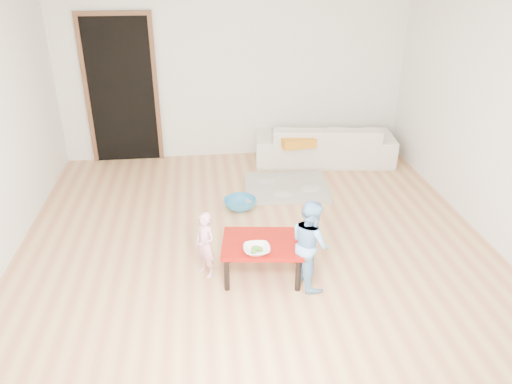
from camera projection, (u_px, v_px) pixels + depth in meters
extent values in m
cube|color=#C17B52|center=(254.00, 237.00, 5.46)|extent=(5.00, 5.00, 0.01)
cube|color=silver|center=(234.00, 69.00, 7.12)|extent=(5.00, 0.02, 2.60)
cube|color=silver|center=(494.00, 115.00, 5.15)|extent=(0.02, 5.00, 2.60)
imported|color=beige|center=(324.00, 143.00, 7.30)|extent=(2.07, 1.01, 0.58)
cube|color=orange|center=(296.00, 140.00, 6.94)|extent=(0.50, 0.46, 0.12)
imported|color=white|center=(257.00, 250.00, 4.49)|extent=(0.24, 0.24, 0.06)
imported|color=pink|center=(205.00, 245.00, 4.70)|extent=(0.27, 0.29, 0.66)
imported|color=#63B7E7|center=(310.00, 244.00, 4.54)|extent=(0.43, 0.49, 0.86)
imported|color=teal|center=(240.00, 204.00, 6.05)|extent=(0.39, 0.39, 0.12)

